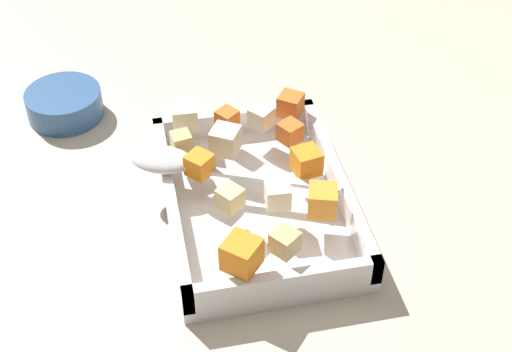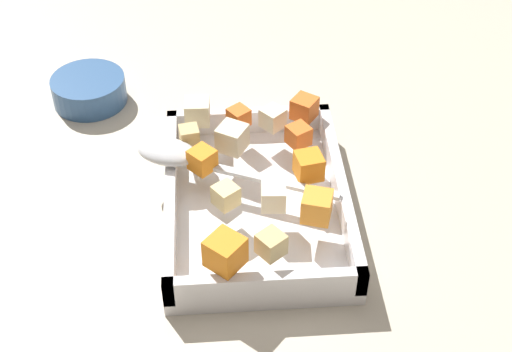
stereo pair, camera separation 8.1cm
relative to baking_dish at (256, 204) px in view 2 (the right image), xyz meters
The scene contains 18 objects.
ground_plane 0.02m from the baking_dish, 59.43° to the left, with size 4.00×4.00×0.00m, color #BCB29E.
baking_dish is the anchor object (origin of this frame).
carrot_chunk_front_center 0.13m from the baking_dish, 161.74° to the left, with size 0.03×0.03×0.03m, color orange.
carrot_chunk_near_right 0.10m from the baking_dish, 39.66° to the right, with size 0.02×0.02×0.02m, color orange.
carrot_chunk_mid_left 0.14m from the baking_dish, 30.04° to the right, with size 0.03×0.03×0.03m, color orange.
carrot_chunk_corner_se 0.10m from the baking_dish, 134.11° to the right, with size 0.03×0.03×0.03m, color orange.
carrot_chunk_under_handle 0.08m from the baking_dish, 82.83° to the right, with size 0.03×0.03×0.03m, color orange.
carrot_chunk_rim_edge 0.08m from the baking_dish, 64.15° to the left, with size 0.03×0.03×0.03m, color orange.
carrot_chunk_far_right 0.12m from the baking_dish, ahead, with size 0.02×0.02×0.02m, color orange.
potato_chunk_back_center 0.06m from the baking_dish, 157.07° to the right, with size 0.03×0.03×0.03m, color beige.
potato_chunk_corner_nw 0.11m from the baking_dish, 15.16° to the right, with size 0.03×0.03×0.03m, color beige.
potato_chunk_center 0.14m from the baking_dish, 28.35° to the left, with size 0.03×0.03×0.03m, color beige.
potato_chunk_near_left 0.06m from the baking_dish, 132.05° to the left, with size 0.02×0.02×0.02m, color #E0CC89.
potato_chunk_corner_ne 0.12m from the baking_dish, behind, with size 0.02×0.02×0.02m, color tan.
potato_chunk_mid_right 0.08m from the baking_dish, 20.46° to the left, with size 0.03×0.03×0.03m, color beige.
potato_chunk_near_spoon 0.11m from the baking_dish, 44.24° to the left, with size 0.02×0.02×0.02m, color tan.
serving_spoon 0.11m from the baking_dish, 63.11° to the left, with size 0.12×0.23×0.02m.
small_prep_bowl 0.32m from the baking_dish, 42.03° to the left, with size 0.10×0.10×0.04m, color #33598C.
Camera 2 is at (-0.61, 0.03, 0.60)m, focal length 51.05 mm.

